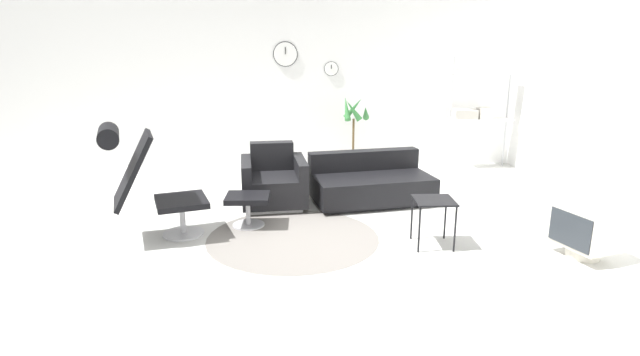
{
  "coord_description": "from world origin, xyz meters",
  "views": [
    {
      "loc": [
        0.02,
        -5.21,
        1.99
      ],
      "look_at": [
        0.18,
        0.15,
        0.55
      ],
      "focal_mm": 28.0,
      "sensor_mm": 36.0,
      "label": 1
    }
  ],
  "objects_px": {
    "armchair_red": "(274,183)",
    "crt_television": "(586,230)",
    "couch_low": "(370,184)",
    "side_table": "(434,205)",
    "lounge_chair": "(143,173)",
    "potted_plant": "(354,141)",
    "shelf_unit": "(476,103)",
    "ottoman": "(248,203)"
  },
  "relations": [
    {
      "from": "side_table",
      "to": "ottoman",
      "type": "bearing_deg",
      "value": 162.14
    },
    {
      "from": "armchair_red",
      "to": "couch_low",
      "type": "xyz_separation_m",
      "value": [
        1.25,
        0.12,
        -0.06
      ]
    },
    {
      "from": "lounge_chair",
      "to": "armchair_red",
      "type": "height_order",
      "value": "lounge_chair"
    },
    {
      "from": "crt_television",
      "to": "shelf_unit",
      "type": "distance_m",
      "value": 3.73
    },
    {
      "from": "couch_low",
      "to": "crt_television",
      "type": "distance_m",
      "value": 2.6
    },
    {
      "from": "couch_low",
      "to": "ottoman",
      "type": "bearing_deg",
      "value": 18.47
    },
    {
      "from": "crt_television",
      "to": "side_table",
      "type": "bearing_deg",
      "value": 56.56
    },
    {
      "from": "lounge_chair",
      "to": "shelf_unit",
      "type": "distance_m",
      "value": 5.39
    },
    {
      "from": "couch_low",
      "to": "potted_plant",
      "type": "xyz_separation_m",
      "value": [
        -0.07,
        1.61,
        0.26
      ]
    },
    {
      "from": "armchair_red",
      "to": "crt_television",
      "type": "xyz_separation_m",
      "value": [
        3.08,
        -1.73,
        -0.01
      ]
    },
    {
      "from": "potted_plant",
      "to": "side_table",
      "type": "bearing_deg",
      "value": -80.72
    },
    {
      "from": "armchair_red",
      "to": "side_table",
      "type": "relative_size",
      "value": 1.86
    },
    {
      "from": "potted_plant",
      "to": "couch_low",
      "type": "bearing_deg",
      "value": -87.66
    },
    {
      "from": "side_table",
      "to": "lounge_chair",
      "type": "bearing_deg",
      "value": 174.99
    },
    {
      "from": "ottoman",
      "to": "armchair_red",
      "type": "xyz_separation_m",
      "value": [
        0.24,
        0.76,
        0.02
      ]
    },
    {
      "from": "couch_low",
      "to": "side_table",
      "type": "height_order",
      "value": "couch_low"
    },
    {
      "from": "lounge_chair",
      "to": "crt_television",
      "type": "xyz_separation_m",
      "value": [
        4.33,
        -0.6,
        -0.44
      ]
    },
    {
      "from": "couch_low",
      "to": "shelf_unit",
      "type": "distance_m",
      "value": 2.77
    },
    {
      "from": "couch_low",
      "to": "potted_plant",
      "type": "bearing_deg",
      "value": -99.75
    },
    {
      "from": "potted_plant",
      "to": "lounge_chair",
      "type": "bearing_deg",
      "value": -130.44
    },
    {
      "from": "armchair_red",
      "to": "crt_television",
      "type": "height_order",
      "value": "armchair_red"
    },
    {
      "from": "couch_low",
      "to": "crt_television",
      "type": "xyz_separation_m",
      "value": [
        1.83,
        -1.84,
        0.05
      ]
    },
    {
      "from": "armchair_red",
      "to": "shelf_unit",
      "type": "relative_size",
      "value": 0.5
    },
    {
      "from": "ottoman",
      "to": "crt_television",
      "type": "height_order",
      "value": "crt_television"
    },
    {
      "from": "potted_plant",
      "to": "shelf_unit",
      "type": "xyz_separation_m",
      "value": [
        1.99,
        0.18,
        0.59
      ]
    },
    {
      "from": "lounge_chair",
      "to": "shelf_unit",
      "type": "height_order",
      "value": "shelf_unit"
    },
    {
      "from": "ottoman",
      "to": "armchair_red",
      "type": "relative_size",
      "value": 0.53
    },
    {
      "from": "ottoman",
      "to": "couch_low",
      "type": "relative_size",
      "value": 0.29
    },
    {
      "from": "crt_television",
      "to": "potted_plant",
      "type": "height_order",
      "value": "potted_plant"
    },
    {
      "from": "lounge_chair",
      "to": "armchair_red",
      "type": "xyz_separation_m",
      "value": [
        1.26,
        1.13,
        -0.43
      ]
    },
    {
      "from": "armchair_red",
      "to": "crt_television",
      "type": "distance_m",
      "value": 3.53
    },
    {
      "from": "armchair_red",
      "to": "potted_plant",
      "type": "height_order",
      "value": "potted_plant"
    },
    {
      "from": "ottoman",
      "to": "crt_television",
      "type": "xyz_separation_m",
      "value": [
        3.32,
        -0.96,
        0.01
      ]
    },
    {
      "from": "side_table",
      "to": "shelf_unit",
      "type": "height_order",
      "value": "shelf_unit"
    },
    {
      "from": "armchair_red",
      "to": "ottoman",
      "type": "bearing_deg",
      "value": 65.29
    },
    {
      "from": "crt_television",
      "to": "potted_plant",
      "type": "xyz_separation_m",
      "value": [
        -1.89,
        3.46,
        0.21
      ]
    },
    {
      "from": "ottoman",
      "to": "couch_low",
      "type": "xyz_separation_m",
      "value": [
        1.49,
        0.88,
        -0.04
      ]
    },
    {
      "from": "potted_plant",
      "to": "ottoman",
      "type": "bearing_deg",
      "value": -119.76
    },
    {
      "from": "ottoman",
      "to": "shelf_unit",
      "type": "distance_m",
      "value": 4.42
    },
    {
      "from": "side_table",
      "to": "potted_plant",
      "type": "relative_size",
      "value": 0.41
    },
    {
      "from": "lounge_chair",
      "to": "crt_television",
      "type": "distance_m",
      "value": 4.39
    },
    {
      "from": "lounge_chair",
      "to": "armchair_red",
      "type": "bearing_deg",
      "value": 112.07
    }
  ]
}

